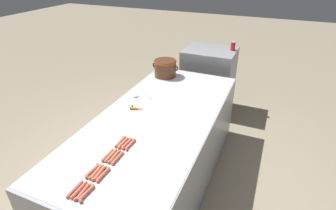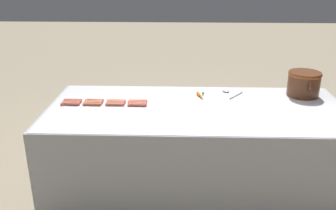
# 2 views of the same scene
# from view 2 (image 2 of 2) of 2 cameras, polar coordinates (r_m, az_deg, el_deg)

# --- Properties ---
(ground_plane) EXTENTS (20.00, 20.00, 0.00)m
(ground_plane) POSITION_cam_2_polar(r_m,az_deg,el_deg) (3.43, 4.11, -13.27)
(ground_plane) COLOR gray
(griddle_counter) EXTENTS (1.09, 2.47, 0.83)m
(griddle_counter) POSITION_cam_2_polar(r_m,az_deg,el_deg) (3.22, 4.30, -7.21)
(griddle_counter) COLOR #ADAFB5
(griddle_counter) RESTS_ON ground_plane
(hot_dog_0) EXTENTS (0.03, 0.16, 0.02)m
(hot_dog_0) POSITION_cam_2_polar(r_m,az_deg,el_deg) (3.26, -14.46, 0.75)
(hot_dog_0) COLOR #CB6855
(hot_dog_0) RESTS_ON griddle_counter
(hot_dog_1) EXTENTS (0.04, 0.16, 0.02)m
(hot_dog_1) POSITION_cam_2_polar(r_m,az_deg,el_deg) (3.22, -11.27, 0.72)
(hot_dog_1) COLOR #CF6950
(hot_dog_1) RESTS_ON griddle_counter
(hot_dog_2) EXTENTS (0.03, 0.16, 0.02)m
(hot_dog_2) POSITION_cam_2_polar(r_m,az_deg,el_deg) (3.18, -7.98, 0.67)
(hot_dog_2) COLOR #CA6C50
(hot_dog_2) RESTS_ON griddle_counter
(hot_dog_3) EXTENTS (0.03, 0.16, 0.02)m
(hot_dog_3) POSITION_cam_2_polar(r_m,az_deg,el_deg) (3.15, -4.64, 0.64)
(hot_dog_3) COLOR #D6684D
(hot_dog_3) RESTS_ON griddle_counter
(hot_dog_4) EXTENTS (0.03, 0.16, 0.02)m
(hot_dog_4) POSITION_cam_2_polar(r_m,az_deg,el_deg) (3.23, -14.54, 0.55)
(hot_dog_4) COLOR #CA6350
(hot_dog_4) RESTS_ON griddle_counter
(hot_dog_5) EXTENTS (0.03, 0.16, 0.02)m
(hot_dog_5) POSITION_cam_2_polar(r_m,az_deg,el_deg) (3.19, -11.35, 0.51)
(hot_dog_5) COLOR #D3714D
(hot_dog_5) RESTS_ON griddle_counter
(hot_dog_6) EXTENTS (0.03, 0.16, 0.02)m
(hot_dog_6) POSITION_cam_2_polar(r_m,az_deg,el_deg) (3.15, -7.94, 0.50)
(hot_dog_6) COLOR #D36F51
(hot_dog_6) RESTS_ON griddle_counter
(hot_dog_7) EXTENTS (0.03, 0.16, 0.02)m
(hot_dog_7) POSITION_cam_2_polar(r_m,az_deg,el_deg) (3.13, -4.77, 0.45)
(hot_dog_7) COLOR #D66D50
(hot_dog_7) RESTS_ON griddle_counter
(hot_dog_8) EXTENTS (0.03, 0.16, 0.02)m
(hot_dog_8) POSITION_cam_2_polar(r_m,az_deg,el_deg) (3.21, -14.75, 0.34)
(hot_dog_8) COLOR #D5644E
(hot_dog_8) RESTS_ON griddle_counter
(hot_dog_9) EXTENTS (0.04, 0.16, 0.02)m
(hot_dog_9) POSITION_cam_2_polar(r_m,az_deg,el_deg) (3.16, -11.53, 0.33)
(hot_dog_9) COLOR #D06E4F
(hot_dog_9) RESTS_ON griddle_counter
(hot_dog_10) EXTENTS (0.03, 0.16, 0.02)m
(hot_dog_10) POSITION_cam_2_polar(r_m,az_deg,el_deg) (3.12, -8.06, 0.29)
(hot_dog_10) COLOR #CC6E55
(hot_dog_10) RESTS_ON griddle_counter
(hot_dog_11) EXTENTS (0.03, 0.16, 0.02)m
(hot_dog_11) POSITION_cam_2_polar(r_m,az_deg,el_deg) (3.09, -4.76, 0.24)
(hot_dog_11) COLOR #CD6B54
(hot_dog_11) RESTS_ON griddle_counter
(hot_dog_12) EXTENTS (0.04, 0.16, 0.02)m
(hot_dog_12) POSITION_cam_2_polar(r_m,az_deg,el_deg) (3.18, -14.87, 0.16)
(hot_dog_12) COLOR #CA6854
(hot_dog_12) RESTS_ON griddle_counter
(hot_dog_13) EXTENTS (0.03, 0.16, 0.02)m
(hot_dog_13) POSITION_cam_2_polar(r_m,az_deg,el_deg) (3.13, -11.66, 0.12)
(hot_dog_13) COLOR #D66E4C
(hot_dog_13) RESTS_ON griddle_counter
(hot_dog_14) EXTENTS (0.02, 0.16, 0.02)m
(hot_dog_14) POSITION_cam_2_polar(r_m,az_deg,el_deg) (3.09, -8.23, 0.09)
(hot_dog_14) COLOR #D36C51
(hot_dog_14) RESTS_ON griddle_counter
(hot_dog_15) EXTENTS (0.03, 0.16, 0.02)m
(hot_dog_15) POSITION_cam_2_polar(r_m,az_deg,el_deg) (3.06, -4.79, 0.01)
(hot_dog_15) COLOR #D56654
(hot_dog_15) RESTS_ON griddle_counter
(bean_pot) EXTENTS (0.36, 0.29, 0.22)m
(bean_pot) POSITION_cam_2_polar(r_m,az_deg,el_deg) (3.48, 20.25, 3.29)
(bean_pot) COLOR #562D19
(bean_pot) RESTS_ON griddle_counter
(serving_spoon) EXTENTS (0.24, 0.19, 0.02)m
(serving_spoon) POSITION_cam_2_polar(r_m,az_deg,el_deg) (3.40, 9.44, 1.92)
(serving_spoon) COLOR #B7B7BC
(serving_spoon) RESTS_ON griddle_counter
(carrot) EXTENTS (0.18, 0.08, 0.03)m
(carrot) POSITION_cam_2_polar(r_m,az_deg,el_deg) (3.26, 5.13, 1.39)
(carrot) COLOR orange
(carrot) RESTS_ON griddle_counter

